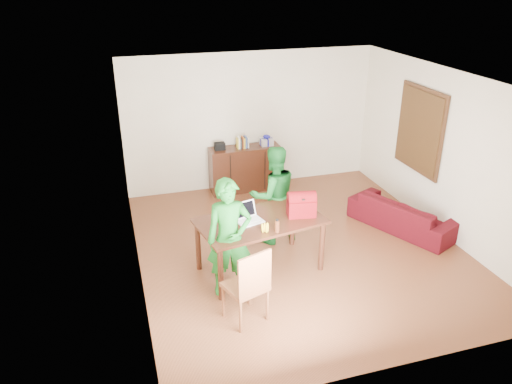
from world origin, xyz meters
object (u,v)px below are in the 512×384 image
object	(u,v)px
laptop	(250,219)
bottle	(277,226)
chair	(246,299)
person_near	(229,238)
person_far	(273,195)
red_bag	(301,206)
sofa	(403,214)
table	(260,226)

from	to	relation	value
laptop	bottle	world-z (taller)	laptop
chair	person_near	bearing A→B (deg)	74.98
person_far	red_bag	distance (m)	0.85
person_far	laptop	bearing A→B (deg)	48.97
sofa	laptop	bearing A→B (deg)	75.94
person_far	sofa	distance (m)	2.34
person_far	bottle	bearing A→B (deg)	70.31
person_near	bottle	xyz separation A→B (m)	(0.67, -0.00, 0.09)
chair	person_near	size ratio (longest dim) A/B	0.63
sofa	person_near	bearing A→B (deg)	80.97
chair	red_bag	size ratio (longest dim) A/B	2.63
person_far	red_bag	world-z (taller)	person_far
red_bag	sofa	distance (m)	2.31
person_far	red_bag	bearing A→B (deg)	96.73
table	person_far	world-z (taller)	person_far
red_bag	laptop	bearing A→B (deg)	-171.76
person_near	table	bearing A→B (deg)	39.90
table	person_far	distance (m)	0.92
laptop	table	bearing A→B (deg)	-6.17
person_far	sofa	size ratio (longest dim) A/B	0.88
person_far	red_bag	size ratio (longest dim) A/B	4.07
bottle	laptop	bearing A→B (deg)	125.65
table	laptop	size ratio (longest dim) A/B	4.75
table	person_near	size ratio (longest dim) A/B	1.14
person_near	red_bag	size ratio (longest dim) A/B	4.19
person_far	bottle	distance (m)	1.24
red_bag	chair	bearing A→B (deg)	-128.37
sofa	chair	bearing A→B (deg)	91.14
table	bottle	world-z (taller)	bottle
red_bag	bottle	bearing A→B (deg)	-134.10
red_bag	sofa	xyz separation A→B (m)	(2.12, 0.57, -0.71)
chair	bottle	distance (m)	1.09
chair	person_near	xyz separation A→B (m)	(-0.05, 0.65, 0.53)
person_far	chair	bearing A→B (deg)	58.68
person_near	laptop	distance (m)	0.55
table	red_bag	world-z (taller)	red_bag
red_bag	sofa	size ratio (longest dim) A/B	0.22
table	bottle	xyz separation A→B (m)	(0.12, -0.40, 0.20)
red_bag	sofa	world-z (taller)	red_bag
sofa	bottle	bearing A→B (deg)	84.77
chair	laptop	bearing A→B (deg)	52.04
laptop	sofa	distance (m)	3.00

